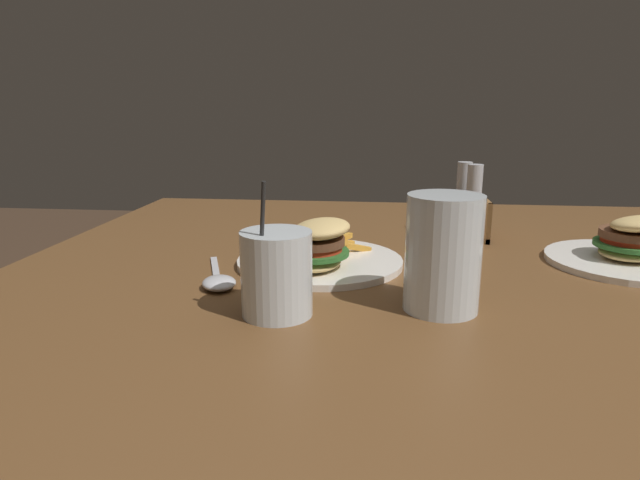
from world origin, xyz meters
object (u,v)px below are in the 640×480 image
meal_plate_near (318,252)px  juice_glass (277,277)px  meal_plate_far (631,249)px  spoon (219,282)px  beer_glass (443,255)px  condiment_caddy (467,212)px

meal_plate_near → juice_glass: (0.19, -0.03, 0.02)m
meal_plate_far → meal_plate_near: bearing=-81.8°
meal_plate_near → juice_glass: 0.20m
juice_glass → spoon: 0.14m
beer_glass → spoon: beer_glass is taller
spoon → condiment_caddy: condiment_caddy is taller
meal_plate_near → condiment_caddy: condiment_caddy is taller
spoon → meal_plate_far: meal_plate_far is taller
meal_plate_near → meal_plate_far: 0.50m
meal_plate_near → spoon: (0.10, -0.13, -0.02)m
spoon → meal_plate_far: (-0.17, 0.62, 0.02)m
spoon → meal_plate_near: bearing=109.3°
condiment_caddy → juice_glass: bearing=-34.1°
condiment_caddy → meal_plate_near: bearing=-48.1°
juice_glass → spoon: (-0.09, -0.10, -0.04)m
juice_glass → condiment_caddy: juice_glass is taller
meal_plate_near → condiment_caddy: (-0.23, 0.26, 0.02)m
condiment_caddy → beer_glass: bearing=-13.1°
beer_glass → juice_glass: bearing=-79.1°
juice_glass → meal_plate_far: 0.58m
beer_glass → meal_plate_far: beer_glass is taller
meal_plate_near → spoon: size_ratio=1.43×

